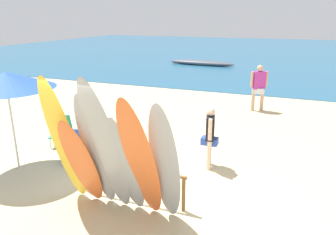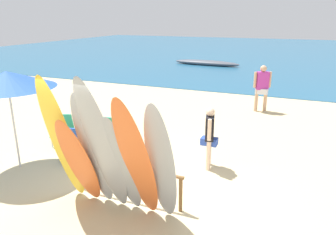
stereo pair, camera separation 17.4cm
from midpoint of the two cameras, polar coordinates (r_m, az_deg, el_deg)
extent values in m
plane|color=#D3BC8C|center=(19.38, 12.56, 6.92)|extent=(60.00, 60.00, 0.00)
cube|color=#235B7F|center=(34.88, 16.67, 11.21)|extent=(60.00, 40.00, 0.02)
cylinder|color=brown|center=(6.95, -15.74, -9.64)|extent=(0.07, 0.07, 0.69)
cylinder|color=brown|center=(6.01, 1.92, -13.49)|extent=(0.07, 0.07, 0.69)
cylinder|color=brown|center=(6.24, -7.74, -8.79)|extent=(2.32, 0.06, 0.06)
ellipsoid|color=yellow|center=(6.06, -18.73, -4.22)|extent=(0.53, 0.90, 2.58)
ellipsoid|color=orange|center=(5.98, -15.90, -7.89)|extent=(0.60, 0.87, 1.88)
ellipsoid|color=#999EA3|center=(5.74, -13.45, -6.22)|extent=(0.51, 0.91, 2.35)
ellipsoid|color=#999EA3|center=(5.47, -11.79, -5.65)|extent=(0.67, 1.08, 2.65)
ellipsoid|color=#999EA3|center=(5.53, -8.29, -8.73)|extent=(0.54, 0.89, 2.02)
ellipsoid|color=orange|center=(5.21, -5.82, -7.97)|extent=(0.59, 1.09, 2.41)
ellipsoid|color=#999EA3|center=(5.21, -1.46, -8.59)|extent=(0.49, 0.82, 2.30)
cylinder|color=beige|center=(7.55, 6.64, -6.70)|extent=(0.11, 0.11, 0.71)
cylinder|color=beige|center=(7.82, 6.69, -5.81)|extent=(0.11, 0.11, 0.71)
cube|color=#2D4CB2|center=(7.57, 6.74, -4.17)|extent=(0.38, 0.24, 0.17)
cube|color=black|center=(7.45, 6.84, -1.77)|extent=(0.27, 0.40, 0.56)
sphere|color=beige|center=(7.34, 6.94, 1.03)|extent=(0.20, 0.20, 0.20)
cylinder|color=beige|center=(7.22, 6.81, -2.15)|extent=(0.09, 0.09, 0.50)
cylinder|color=beige|center=(7.67, 6.88, -0.97)|extent=(0.09, 0.09, 0.50)
cylinder|color=tan|center=(12.56, 14.49, 3.07)|extent=(0.13, 0.13, 0.84)
cylinder|color=tan|center=(12.68, 15.96, 3.08)|extent=(0.13, 0.13, 0.84)
cube|color=silver|center=(12.54, 15.35, 4.63)|extent=(0.45, 0.28, 0.20)
cube|color=#B23399|center=(12.46, 15.50, 6.40)|extent=(0.49, 0.39, 0.66)
sphere|color=tan|center=(12.39, 15.67, 8.42)|extent=(0.24, 0.24, 0.24)
cylinder|color=tan|center=(12.36, 14.30, 6.58)|extent=(0.10, 0.10, 0.58)
cylinder|color=tan|center=(12.56, 16.71, 6.55)|extent=(0.10, 0.10, 0.58)
cylinder|color=#B7B7BC|center=(8.19, -18.97, -7.25)|extent=(0.02, 0.02, 0.28)
cylinder|color=#B7B7BC|center=(7.99, -16.34, -7.61)|extent=(0.02, 0.02, 0.28)
cylinder|color=#B7B7BC|center=(8.48, -17.71, -6.24)|extent=(0.02, 0.02, 0.28)
cylinder|color=#B7B7BC|center=(8.30, -15.15, -6.55)|extent=(0.02, 0.02, 0.28)
cube|color=blue|center=(8.18, -17.14, -5.91)|extent=(0.57, 0.53, 0.03)
cube|color=blue|center=(8.36, -16.21, -3.36)|extent=(0.54, 0.35, 0.51)
cylinder|color=#B7B7BC|center=(9.34, -20.67, -4.35)|extent=(0.02, 0.02, 0.28)
cylinder|color=#B7B7BC|center=(9.20, -18.21, -4.41)|extent=(0.02, 0.02, 0.28)
cylinder|color=#B7B7BC|center=(9.66, -19.92, -3.52)|extent=(0.02, 0.02, 0.28)
cylinder|color=#B7B7BC|center=(9.53, -17.54, -3.57)|extent=(0.02, 0.02, 0.28)
cube|color=#2D9370|center=(9.38, -19.18, -3.08)|extent=(0.63, 0.60, 0.03)
cube|color=#2D9370|center=(9.58, -18.74, -0.88)|extent=(0.55, 0.39, 0.52)
cylinder|color=#B7B7BC|center=(8.97, -13.98, -4.60)|extent=(0.02, 0.02, 0.28)
cylinder|color=#B7B7BC|center=(8.78, -11.56, -4.91)|extent=(0.02, 0.02, 0.28)
cylinder|color=#B7B7BC|center=(9.28, -12.88, -3.76)|extent=(0.02, 0.02, 0.28)
cylinder|color=#B7B7BC|center=(9.10, -10.52, -4.04)|extent=(0.02, 0.02, 0.28)
cube|color=#2D9370|center=(8.97, -12.30, -3.40)|extent=(0.55, 0.50, 0.03)
cube|color=#2D9370|center=(9.20, -11.38, -1.16)|extent=(0.53, 0.36, 0.49)
cylinder|color=silver|center=(8.13, -26.44, -1.07)|extent=(0.04, 0.04, 2.21)
cone|color=blue|center=(7.90, -27.43, 5.90)|extent=(2.09, 2.09, 0.37)
ellipsoid|color=#4C515B|center=(23.96, 5.69, 9.65)|extent=(4.96, 1.29, 0.39)
camera|label=1|loc=(0.09, -90.64, -0.20)|focal=34.32mm
camera|label=2|loc=(0.09, 89.36, 0.20)|focal=34.32mm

